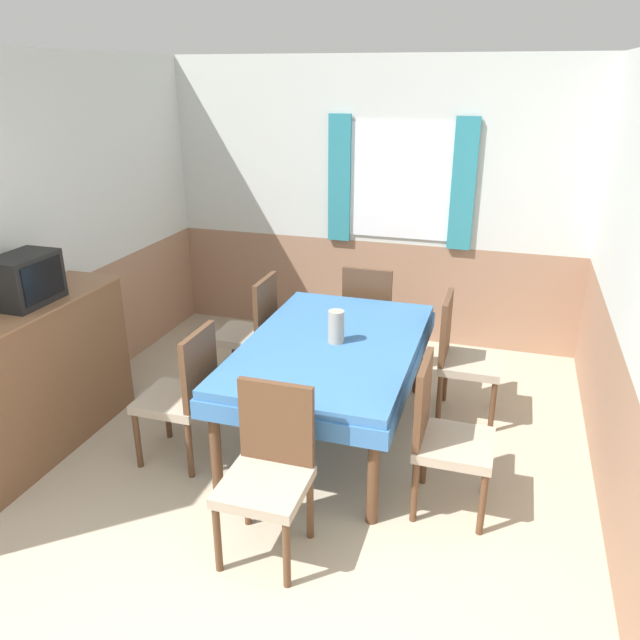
{
  "coord_description": "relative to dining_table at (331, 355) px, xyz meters",
  "views": [
    {
      "loc": [
        1.24,
        -1.6,
        2.45
      ],
      "look_at": [
        0.08,
        2.14,
        0.88
      ],
      "focal_mm": 35.0,
      "sensor_mm": 36.0,
      "label": 1
    }
  ],
  "objects": [
    {
      "name": "chair_head_near",
      "position": [
        0.0,
        -1.18,
        -0.13
      ],
      "size": [
        0.44,
        0.44,
        0.94
      ],
      "rotation": [
        0.0,
        0.0,
        3.14
      ],
      "color": "brown",
      "rests_on": "ground_plane"
    },
    {
      "name": "dining_table",
      "position": [
        0.0,
        0.0,
        0.0
      ],
      "size": [
        1.17,
        1.86,
        0.73
      ],
      "color": "#386BA8",
      "rests_on": "ground_plane"
    },
    {
      "name": "wall_left",
      "position": [
        -2.13,
        -0.12,
        0.67
      ],
      "size": [
        0.05,
        4.45,
        2.6
      ],
      "color": "silver",
      "rests_on": "ground_plane"
    },
    {
      "name": "chair_right_far",
      "position": [
        0.84,
        0.56,
        -0.13
      ],
      "size": [
        0.44,
        0.44,
        0.94
      ],
      "rotation": [
        0.0,
        0.0,
        4.71
      ],
      "color": "brown",
      "rests_on": "ground_plane"
    },
    {
      "name": "sideboard",
      "position": [
        -1.86,
        -0.71,
        -0.1
      ],
      "size": [
        0.46,
        1.48,
        1.04
      ],
      "color": "brown",
      "rests_on": "ground_plane"
    },
    {
      "name": "wall_right",
      "position": [
        1.8,
        -0.12,
        0.67
      ],
      "size": [
        0.05,
        4.45,
        2.6
      ],
      "color": "silver",
      "rests_on": "ground_plane"
    },
    {
      "name": "chair_left_near",
      "position": [
        -0.84,
        -0.56,
        -0.13
      ],
      "size": [
        0.44,
        0.44,
        0.94
      ],
      "rotation": [
        0.0,
        0.0,
        1.57
      ],
      "color": "brown",
      "rests_on": "ground_plane"
    },
    {
      "name": "chair_right_near",
      "position": [
        0.84,
        -0.56,
        -0.13
      ],
      "size": [
        0.44,
        0.44,
        0.94
      ],
      "rotation": [
        0.0,
        0.0,
        4.71
      ],
      "color": "brown",
      "rests_on": "ground_plane"
    },
    {
      "name": "wall_back",
      "position": [
        -0.15,
        1.93,
        0.68
      ],
      "size": [
        4.28,
        0.1,
        2.6
      ],
      "color": "silver",
      "rests_on": "ground_plane"
    },
    {
      "name": "chair_left_far",
      "position": [
        -0.84,
        0.56,
        -0.13
      ],
      "size": [
        0.44,
        0.44,
        0.94
      ],
      "rotation": [
        0.0,
        0.0,
        1.57
      ],
      "color": "brown",
      "rests_on": "ground_plane"
    },
    {
      "name": "tv",
      "position": [
        -1.87,
        -0.66,
        0.57
      ],
      "size": [
        0.29,
        0.43,
        0.32
      ],
      "color": "black",
      "rests_on": "sideboard"
    },
    {
      "name": "vase",
      "position": [
        0.03,
        0.0,
        0.21
      ],
      "size": [
        0.11,
        0.11,
        0.23
      ],
      "color": "#A39989",
      "rests_on": "dining_table"
    },
    {
      "name": "chair_head_window",
      "position": [
        -0.0,
        1.18,
        -0.13
      ],
      "size": [
        0.44,
        0.44,
        0.94
      ],
      "color": "brown",
      "rests_on": "ground_plane"
    }
  ]
}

